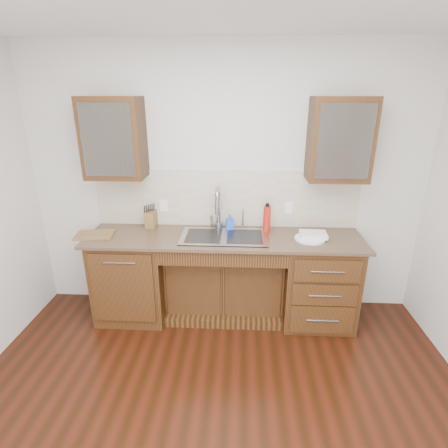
# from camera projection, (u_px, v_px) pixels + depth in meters

# --- Properties ---
(ground) EXTENTS (4.00, 3.50, 0.10)m
(ground) POSITION_uv_depth(u_px,v_px,m) (213.00, 443.00, 2.41)
(ground) COLOR #351208
(wall_back) EXTENTS (4.00, 0.10, 2.70)m
(wall_back) POSITION_uv_depth(u_px,v_px,m) (226.00, 183.00, 3.61)
(wall_back) COLOR silver
(wall_back) RESTS_ON ground
(base_cabinet_left) EXTENTS (0.70, 0.62, 0.88)m
(base_cabinet_left) POSITION_uv_depth(u_px,v_px,m) (133.00, 276.00, 3.63)
(base_cabinet_left) COLOR #593014
(base_cabinet_left) RESTS_ON ground
(base_cabinet_center) EXTENTS (1.20, 0.44, 0.70)m
(base_cabinet_center) POSITION_uv_depth(u_px,v_px,m) (225.00, 281.00, 3.70)
(base_cabinet_center) COLOR #593014
(base_cabinet_center) RESTS_ON ground
(base_cabinet_right) EXTENTS (0.70, 0.62, 0.88)m
(base_cabinet_right) POSITION_uv_depth(u_px,v_px,m) (318.00, 281.00, 3.54)
(base_cabinet_right) COLOR #593014
(base_cabinet_right) RESTS_ON ground
(countertop) EXTENTS (2.70, 0.65, 0.03)m
(countertop) POSITION_uv_depth(u_px,v_px,m) (224.00, 238.00, 3.41)
(countertop) COLOR #84705B
(countertop) RESTS_ON base_cabinet_left
(backsplash) EXTENTS (2.70, 0.02, 0.59)m
(backsplash) POSITION_uv_depth(u_px,v_px,m) (226.00, 199.00, 3.60)
(backsplash) COLOR beige
(backsplash) RESTS_ON wall_back
(sink) EXTENTS (0.84, 0.46, 0.19)m
(sink) POSITION_uv_depth(u_px,v_px,m) (224.00, 245.00, 3.43)
(sink) COLOR #9E9EA5
(sink) RESTS_ON countertop
(faucet) EXTENTS (0.04, 0.04, 0.40)m
(faucet) POSITION_uv_depth(u_px,v_px,m) (218.00, 210.00, 3.54)
(faucet) COLOR #999993
(faucet) RESTS_ON countertop
(filter_tap) EXTENTS (0.02, 0.02, 0.24)m
(filter_tap) POSITION_uv_depth(u_px,v_px,m) (243.00, 218.00, 3.57)
(filter_tap) COLOR #999993
(filter_tap) RESTS_ON countertop
(upper_cabinet_left) EXTENTS (0.55, 0.34, 0.75)m
(upper_cabinet_left) POSITION_uv_depth(u_px,v_px,m) (114.00, 138.00, 3.29)
(upper_cabinet_left) COLOR #593014
(upper_cabinet_left) RESTS_ON wall_back
(upper_cabinet_right) EXTENTS (0.55, 0.34, 0.75)m
(upper_cabinet_right) POSITION_uv_depth(u_px,v_px,m) (340.00, 140.00, 3.18)
(upper_cabinet_right) COLOR #593014
(upper_cabinet_right) RESTS_ON wall_back
(outlet_left) EXTENTS (0.08, 0.01, 0.12)m
(outlet_left) POSITION_uv_depth(u_px,v_px,m) (164.00, 206.00, 3.65)
(outlet_left) COLOR white
(outlet_left) RESTS_ON backsplash
(outlet_right) EXTENTS (0.08, 0.01, 0.12)m
(outlet_right) POSITION_uv_depth(u_px,v_px,m) (289.00, 208.00, 3.59)
(outlet_right) COLOR white
(outlet_right) RESTS_ON backsplash
(soap_bottle) EXTENTS (0.09, 0.09, 0.16)m
(soap_bottle) POSITION_uv_depth(u_px,v_px,m) (230.00, 222.00, 3.55)
(soap_bottle) COLOR blue
(soap_bottle) RESTS_ON countertop
(water_bottle) EXTENTS (0.09, 0.09, 0.27)m
(water_bottle) POSITION_uv_depth(u_px,v_px,m) (267.00, 219.00, 3.48)
(water_bottle) COLOR red
(water_bottle) RESTS_ON countertop
(plate) EXTENTS (0.35, 0.35, 0.02)m
(plate) POSITION_uv_depth(u_px,v_px,m) (310.00, 239.00, 3.34)
(plate) COLOR white
(plate) RESTS_ON countertop
(dish_towel) EXTENTS (0.26, 0.19, 0.04)m
(dish_towel) POSITION_uv_depth(u_px,v_px,m) (313.00, 235.00, 3.36)
(dish_towel) COLOR silver
(dish_towel) RESTS_ON plate
(knife_block) EXTENTS (0.10, 0.16, 0.17)m
(knife_block) POSITION_uv_depth(u_px,v_px,m) (151.00, 219.00, 3.63)
(knife_block) COLOR #9F622F
(knife_block) RESTS_ON countertop
(cutting_board) EXTENTS (0.39, 0.29, 0.02)m
(cutting_board) POSITION_uv_depth(u_px,v_px,m) (95.00, 235.00, 3.43)
(cutting_board) COLOR #A3673C
(cutting_board) RESTS_ON countertop
(cup_left_a) EXTENTS (0.14, 0.14, 0.11)m
(cup_left_a) POSITION_uv_depth(u_px,v_px,m) (103.00, 143.00, 3.31)
(cup_left_a) COLOR white
(cup_left_a) RESTS_ON upper_cabinet_left
(cup_left_b) EXTENTS (0.11, 0.11, 0.08)m
(cup_left_b) POSITION_uv_depth(u_px,v_px,m) (128.00, 145.00, 3.30)
(cup_left_b) COLOR white
(cup_left_b) RESTS_ON upper_cabinet_left
(cup_right_a) EXTENTS (0.17, 0.17, 0.10)m
(cup_right_a) POSITION_uv_depth(u_px,v_px,m) (334.00, 145.00, 3.20)
(cup_right_a) COLOR white
(cup_right_a) RESTS_ON upper_cabinet_right
(cup_right_b) EXTENTS (0.12, 0.12, 0.09)m
(cup_right_b) POSITION_uv_depth(u_px,v_px,m) (346.00, 146.00, 3.20)
(cup_right_b) COLOR silver
(cup_right_b) RESTS_ON upper_cabinet_right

